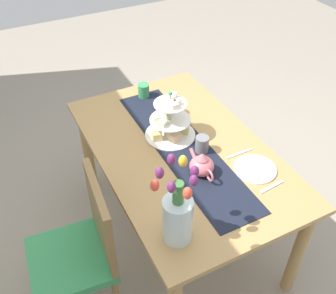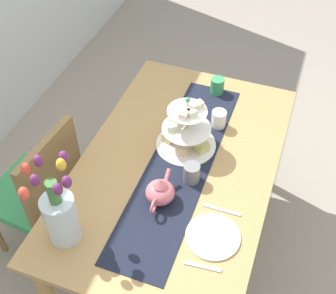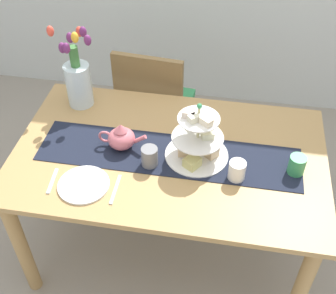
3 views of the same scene
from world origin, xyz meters
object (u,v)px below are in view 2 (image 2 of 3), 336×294
at_px(dining_table, 177,178).
at_px(mug_grey, 192,173).
at_px(chair_left, 40,190).
at_px(mug_orange, 217,86).
at_px(tiered_cake_stand, 186,132).
at_px(mug_white_text, 219,119).
at_px(tulip_vase, 59,213).
at_px(knife_left, 222,210).
at_px(fork_left, 203,266).
at_px(dinner_plate_left, 213,236).
at_px(teapot, 160,192).

relative_size(dining_table, mug_grey, 15.69).
distance_m(chair_left, mug_grey, 0.85).
bearing_deg(mug_orange, tiered_cake_stand, 175.90).
relative_size(chair_left, mug_white_text, 9.58).
distance_m(tulip_vase, knife_left, 0.69).
relative_size(knife_left, mug_orange, 1.79).
bearing_deg(mug_orange, knife_left, -162.83).
bearing_deg(mug_white_text, mug_orange, 17.04).
height_order(chair_left, mug_orange, chair_left).
height_order(mug_grey, mug_orange, mug_grey).
bearing_deg(fork_left, mug_grey, 23.70).
bearing_deg(dining_table, mug_white_text, -19.27).
bearing_deg(mug_white_text, chair_left, 123.97).
bearing_deg(mug_grey, tulip_vase, 138.89).
relative_size(fork_left, mug_grey, 1.58).
relative_size(fork_left, knife_left, 0.88).
relative_size(tiered_cake_stand, fork_left, 2.03).
relative_size(dining_table, mug_white_text, 15.69).
bearing_deg(mug_orange, dinner_plate_left, -165.40).
distance_m(tiered_cake_stand, fork_left, 0.68).
bearing_deg(mug_grey, dining_table, 51.75).
xyz_separation_m(fork_left, knife_left, (0.29, 0.00, 0.00)).
height_order(chair_left, dinner_plate_left, chair_left).
distance_m(teapot, mug_white_text, 0.57).
relative_size(teapot, mug_grey, 2.51).
height_order(dining_table, mug_orange, mug_orange).
distance_m(chair_left, dinner_plate_left, 1.00).
bearing_deg(fork_left, teapot, 47.55).
xyz_separation_m(chair_left, tiered_cake_stand, (0.34, -0.69, 0.34)).
xyz_separation_m(fork_left, mug_white_text, (0.81, 0.16, 0.04)).
bearing_deg(teapot, dining_table, 0.00).
bearing_deg(teapot, fork_left, -132.45).
bearing_deg(tiered_cake_stand, dining_table, 180.00).
distance_m(fork_left, mug_grey, 0.45).
xyz_separation_m(tiered_cake_stand, mug_white_text, (0.19, -0.11, -0.04)).
bearing_deg(dining_table, knife_left, -125.01).
distance_m(dinner_plate_left, mug_white_text, 0.68).
bearing_deg(dining_table, dinner_plate_left, -140.91).
relative_size(teapot, dinner_plate_left, 1.04).
relative_size(dinner_plate_left, mug_orange, 2.42).
relative_size(mug_white_text, mug_orange, 1.00).
height_order(mug_white_text, mug_orange, same).
xyz_separation_m(teapot, tulip_vase, (-0.30, 0.31, 0.10)).
height_order(dining_table, knife_left, knife_left).
relative_size(chair_left, fork_left, 6.07).
bearing_deg(tulip_vase, mug_white_text, -26.06).
distance_m(tiered_cake_stand, mug_grey, 0.23).
relative_size(tiered_cake_stand, tulip_vase, 0.68).
bearing_deg(mug_grey, fork_left, -156.30).
xyz_separation_m(tulip_vase, mug_grey, (0.46, -0.40, -0.11)).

